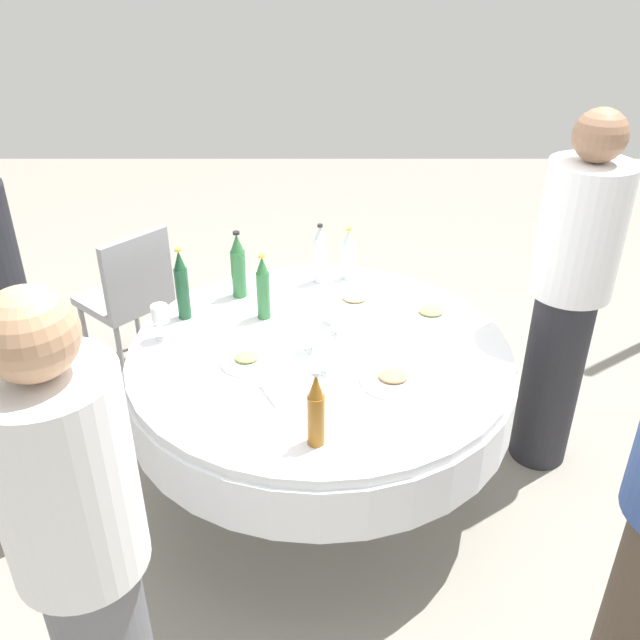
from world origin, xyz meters
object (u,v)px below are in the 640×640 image
Objects in this scene: wine_glass_inner at (336,315)px; person_far at (83,553)px; wine_glass_west at (160,315)px; plate_rear at (355,300)px; bottle_green_mid at (238,266)px; bottle_amber_south at (316,411)px; bottle_clear_right at (321,255)px; plate_inner at (246,360)px; wine_glass_south at (326,349)px; plate_north at (393,379)px; person_mid at (568,296)px; wine_glass_mid at (312,328)px; bottle_clear_far at (348,255)px; wine_glass_left at (331,298)px; bottle_green_front at (263,289)px; plate_east at (431,314)px; dining_table at (320,377)px; bottle_dark_green_west at (182,286)px; chair_west at (130,293)px.

person_far reaches higher than wine_glass_inner.
wine_glass_west is 0.88m from plate_rear.
bottle_green_mid reaches higher than bottle_amber_south.
bottle_amber_south is at bearing -90.74° from bottle_clear_right.
plate_rear is at bearing 48.17° from plate_inner.
wine_glass_south reaches higher than wine_glass_inner.
plate_north is (0.29, 0.35, -0.12)m from bottle_amber_south.
wine_glass_west is 0.72m from wine_glass_inner.
bottle_green_mid is at bearing 53.55° from wine_glass_west.
wine_glass_inner is 0.51× the size of plate_rear.
person_far is 2.14m from person_mid.
bottle_amber_south is 0.57m from wine_glass_mid.
bottle_green_mid is 1.24× the size of plate_rear.
wine_glass_west is 1.71m from person_mid.
bottle_green_mid reaches higher than plate_rear.
bottle_green_mid is at bearing -160.37° from bottle_clear_far.
person_far reaches higher than wine_glass_left.
bottle_green_front is at bearing 121.91° from wine_glass_south.
plate_north is (0.21, -0.34, -0.08)m from wine_glass_inner.
wine_glass_inner is (-0.07, -0.53, -0.03)m from bottle_clear_far.
wine_glass_south is 0.59m from plate_rear.
plate_rear is at bearing 76.67° from wine_glass_south.
wine_glass_inner is 0.46m from plate_east.
bottle_amber_south is at bearing -129.17° from plate_north.
bottle_clear_right is at bearing 89.78° from dining_table.
plate_east is (0.73, 0.01, -0.13)m from bottle_green_front.
plate_rear is 1.71m from person_far.
plate_rear is (0.16, -0.21, -0.13)m from bottle_clear_right.
bottle_green_front is 1.02× the size of bottle_clear_right.
person_mid reaches higher than bottle_clear_far.
person_far is (-0.58, -1.12, -0.00)m from wine_glass_mid.
person_far is at bearing -87.96° from wine_glass_west.
person_far is (-0.32, -1.03, 0.09)m from plate_inner.
plate_north is 0.98× the size of plate_rear.
wine_glass_west is at bearing -96.55° from person_mid.
plate_inner is 0.86m from plate_east.
wine_glass_south is at bearing -12.21° from plate_inner.
plate_north is (0.25, -0.06, -0.10)m from wine_glass_south.
dining_table is at bearing -102.72° from wine_glass_left.
bottle_clear_far is at bearing 133.40° from plate_east.
wine_glass_mid is 0.59× the size of plate_north.
wine_glass_south is at bearing -97.77° from bottle_clear_far.
bottle_green_front is 0.19× the size of person_far.
person_far is at bearing -137.28° from bottle_amber_south.
wine_glass_inner is 1.42m from person_far.
dining_table is 5.30× the size of bottle_green_front.
bottle_dark_green_west reaches higher than dining_table.
wine_glass_mid is 1.26m from person_far.
person_far reaches higher than wine_glass_mid.
bottle_clear_right is 1.12m from chair_west.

